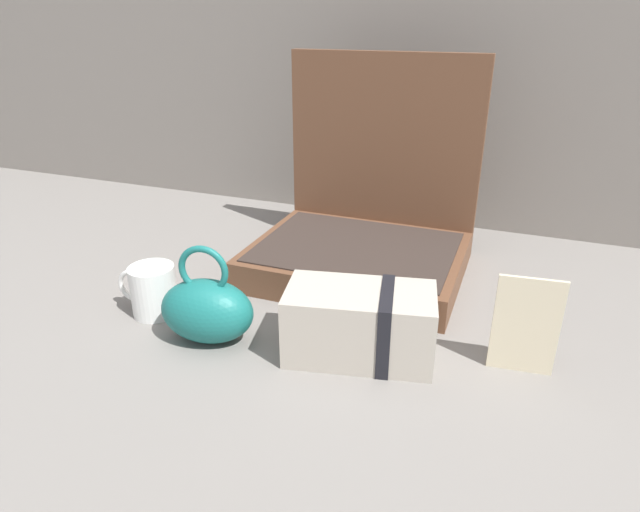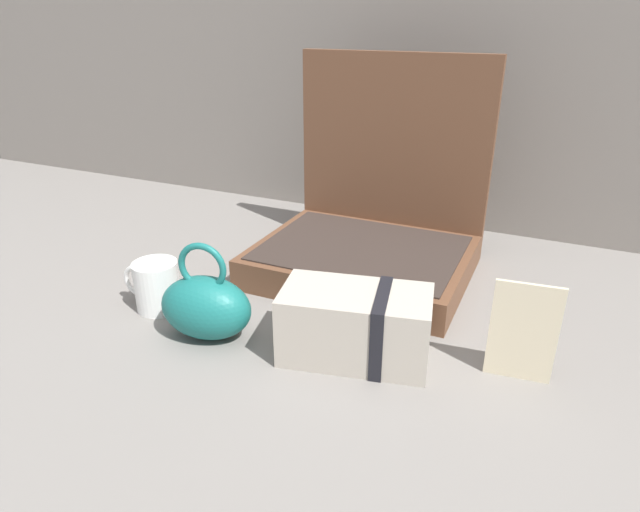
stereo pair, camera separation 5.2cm
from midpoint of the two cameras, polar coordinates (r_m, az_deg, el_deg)
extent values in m
plane|color=slate|center=(1.02, -1.42, -5.85)|extent=(6.00, 6.00, 0.00)
cube|color=brown|center=(1.15, 2.54, -0.57)|extent=(0.43, 0.34, 0.06)
cube|color=#332823|center=(1.13, 2.57, 0.95)|extent=(0.40, 0.31, 0.00)
cube|color=brown|center=(1.25, 5.44, 10.55)|extent=(0.43, 0.02, 0.44)
ellipsoid|color=#196B66|center=(0.94, -13.31, -5.65)|extent=(0.17, 0.12, 0.11)
torus|color=#196B66|center=(0.90, -13.76, -1.46)|extent=(0.09, 0.02, 0.09)
cube|color=#B2A899|center=(0.87, 2.47, -7.12)|extent=(0.25, 0.17, 0.12)
cube|color=black|center=(0.87, 5.17, -7.32)|extent=(0.05, 0.13, 0.12)
cylinder|color=white|center=(1.05, -18.41, -3.46)|extent=(0.08, 0.08, 0.09)
torus|color=white|center=(1.07, -20.32, -3.01)|extent=(0.07, 0.01, 0.07)
cube|color=beige|center=(0.87, 19.19, -6.96)|extent=(0.10, 0.02, 0.16)
camera|label=1|loc=(0.03, -91.56, -0.70)|focal=30.51mm
camera|label=2|loc=(0.03, 88.44, 0.70)|focal=30.51mm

